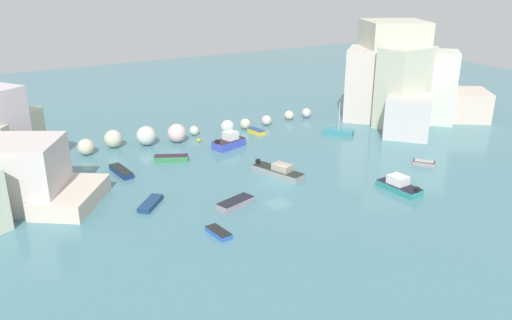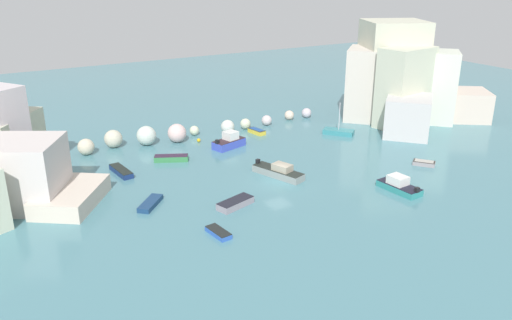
{
  "view_description": "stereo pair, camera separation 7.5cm",
  "coord_description": "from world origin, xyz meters",
  "px_view_note": "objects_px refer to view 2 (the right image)",
  "views": [
    {
      "loc": [
        -27.92,
        -42.89,
        21.68
      ],
      "look_at": [
        0.0,
        4.78,
        1.0
      ],
      "focal_mm": 36.42,
      "sensor_mm": 36.0,
      "label": 1
    },
    {
      "loc": [
        -27.86,
        -42.92,
        21.68
      ],
      "look_at": [
        0.0,
        4.78,
        1.0
      ],
      "focal_mm": 36.42,
      "sensor_mm": 36.0,
      "label": 2
    }
  ],
  "objects_px": {
    "moored_boat_5": "(218,232)",
    "moored_boat_8": "(235,203)",
    "moored_boat_4": "(279,171)",
    "moored_boat_6": "(121,171)",
    "moored_boat_10": "(257,131)",
    "moored_boat_1": "(399,185)",
    "moored_boat_7": "(171,158)",
    "moored_boat_0": "(338,132)",
    "channel_buoy": "(199,140)",
    "moored_boat_9": "(424,163)",
    "moored_boat_2": "(229,142)",
    "moored_boat_3": "(150,203)"
  },
  "relations": [
    {
      "from": "moored_boat_2",
      "to": "moored_boat_9",
      "type": "height_order",
      "value": "moored_boat_2"
    },
    {
      "from": "channel_buoy",
      "to": "moored_boat_2",
      "type": "distance_m",
      "value": 4.65
    },
    {
      "from": "channel_buoy",
      "to": "moored_boat_10",
      "type": "bearing_deg",
      "value": -4.41
    },
    {
      "from": "channel_buoy",
      "to": "moored_boat_4",
      "type": "distance_m",
      "value": 15.54
    },
    {
      "from": "moored_boat_1",
      "to": "moored_boat_2",
      "type": "height_order",
      "value": "moored_boat_2"
    },
    {
      "from": "channel_buoy",
      "to": "moored_boat_8",
      "type": "bearing_deg",
      "value": -104.42
    },
    {
      "from": "channel_buoy",
      "to": "moored_boat_4",
      "type": "relative_size",
      "value": 0.08
    },
    {
      "from": "moored_boat_6",
      "to": "moored_boat_10",
      "type": "relative_size",
      "value": 1.53
    },
    {
      "from": "moored_boat_5",
      "to": "moored_boat_9",
      "type": "bearing_deg",
      "value": -91.31
    },
    {
      "from": "moored_boat_3",
      "to": "moored_boat_4",
      "type": "xyz_separation_m",
      "value": [
        14.72,
        0.06,
        0.33
      ]
    },
    {
      "from": "moored_boat_0",
      "to": "moored_boat_1",
      "type": "distance_m",
      "value": 19.49
    },
    {
      "from": "moored_boat_2",
      "to": "moored_boat_8",
      "type": "height_order",
      "value": "moored_boat_2"
    },
    {
      "from": "channel_buoy",
      "to": "moored_boat_8",
      "type": "relative_size",
      "value": 0.12
    },
    {
      "from": "moored_boat_1",
      "to": "moored_boat_4",
      "type": "distance_m",
      "value": 12.8
    },
    {
      "from": "channel_buoy",
      "to": "moored_boat_9",
      "type": "height_order",
      "value": "moored_boat_9"
    },
    {
      "from": "moored_boat_4",
      "to": "moored_boat_5",
      "type": "relative_size",
      "value": 2.26
    },
    {
      "from": "moored_boat_2",
      "to": "moored_boat_3",
      "type": "xyz_separation_m",
      "value": [
        -14.54,
        -11.46,
        -0.52
      ]
    },
    {
      "from": "moored_boat_1",
      "to": "moored_boat_10",
      "type": "bearing_deg",
      "value": 1.54
    },
    {
      "from": "moored_boat_7",
      "to": "moored_boat_0",
      "type": "bearing_deg",
      "value": 21.78
    },
    {
      "from": "moored_boat_4",
      "to": "moored_boat_6",
      "type": "xyz_separation_m",
      "value": [
        -14.73,
        9.47,
        -0.26
      ]
    },
    {
      "from": "moored_boat_1",
      "to": "moored_boat_5",
      "type": "bearing_deg",
      "value": 82.32
    },
    {
      "from": "moored_boat_5",
      "to": "channel_buoy",
      "type": "bearing_deg",
      "value": -27.83
    },
    {
      "from": "moored_boat_3",
      "to": "channel_buoy",
      "type": "bearing_deg",
      "value": -175.52
    },
    {
      "from": "moored_boat_0",
      "to": "moored_boat_6",
      "type": "height_order",
      "value": "moored_boat_0"
    },
    {
      "from": "channel_buoy",
      "to": "moored_boat_0",
      "type": "xyz_separation_m",
      "value": [
        18.03,
        -6.56,
        0.1
      ]
    },
    {
      "from": "moored_boat_0",
      "to": "moored_boat_5",
      "type": "relative_size",
      "value": 1.58
    },
    {
      "from": "moored_boat_2",
      "to": "moored_boat_6",
      "type": "bearing_deg",
      "value": 171.43
    },
    {
      "from": "channel_buoy",
      "to": "moored_boat_10",
      "type": "height_order",
      "value": "moored_boat_10"
    },
    {
      "from": "moored_boat_6",
      "to": "moored_boat_3",
      "type": "bearing_deg",
      "value": 174.0
    },
    {
      "from": "moored_boat_7",
      "to": "moored_boat_9",
      "type": "relative_size",
      "value": 1.54
    },
    {
      "from": "moored_boat_1",
      "to": "moored_boat_7",
      "type": "bearing_deg",
      "value": 35.35
    },
    {
      "from": "moored_boat_9",
      "to": "channel_buoy",
      "type": "bearing_deg",
      "value": 4.75
    },
    {
      "from": "moored_boat_4",
      "to": "moored_boat_5",
      "type": "xyz_separation_m",
      "value": [
        -11.64,
        -8.58,
        -0.34
      ]
    },
    {
      "from": "moored_boat_3",
      "to": "moored_boat_8",
      "type": "distance_m",
      "value": 8.21
    },
    {
      "from": "moored_boat_8",
      "to": "moored_boat_3",
      "type": "bearing_deg",
      "value": -48.3
    },
    {
      "from": "moored_boat_4",
      "to": "moored_boat_1",
      "type": "bearing_deg",
      "value": 23.23
    },
    {
      "from": "moored_boat_5",
      "to": "moored_boat_7",
      "type": "height_order",
      "value": "moored_boat_7"
    },
    {
      "from": "moored_boat_5",
      "to": "moored_boat_8",
      "type": "distance_m",
      "value": 5.77
    },
    {
      "from": "moored_boat_0",
      "to": "moored_boat_4",
      "type": "height_order",
      "value": "moored_boat_0"
    },
    {
      "from": "moored_boat_4",
      "to": "moored_boat_6",
      "type": "bearing_deg",
      "value": -141.48
    },
    {
      "from": "moored_boat_8",
      "to": "moored_boat_0",
      "type": "bearing_deg",
      "value": -167.26
    },
    {
      "from": "moored_boat_5",
      "to": "moored_boat_10",
      "type": "distance_m",
      "value": 29.04
    },
    {
      "from": "channel_buoy",
      "to": "moored_boat_9",
      "type": "relative_size",
      "value": 0.18
    },
    {
      "from": "moored_boat_1",
      "to": "moored_boat_9",
      "type": "xyz_separation_m",
      "value": [
        7.82,
        3.85,
        -0.3
      ]
    },
    {
      "from": "moored_boat_10",
      "to": "moored_boat_8",
      "type": "bearing_deg",
      "value": 134.84
    },
    {
      "from": "moored_boat_8",
      "to": "moored_boat_10",
      "type": "bearing_deg",
      "value": -142.22
    },
    {
      "from": "moored_boat_6",
      "to": "moored_boat_9",
      "type": "xyz_separation_m",
      "value": [
        31.12,
        -15.14,
        -0.02
      ]
    },
    {
      "from": "moored_boat_0",
      "to": "moored_boat_2",
      "type": "xyz_separation_m",
      "value": [
        -15.54,
        2.67,
        0.42
      ]
    },
    {
      "from": "moored_boat_0",
      "to": "moored_boat_5",
      "type": "height_order",
      "value": "moored_boat_0"
    },
    {
      "from": "moored_boat_8",
      "to": "moored_boat_9",
      "type": "relative_size",
      "value": 1.53
    }
  ]
}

